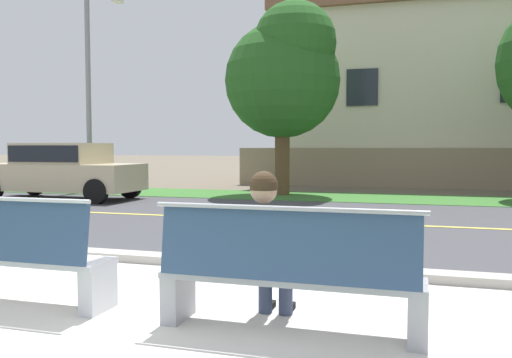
# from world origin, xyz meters

# --- Properties ---
(ground_plane) EXTENTS (140.00, 140.00, 0.00)m
(ground_plane) POSITION_xyz_m (0.00, 8.00, 0.00)
(ground_plane) COLOR #665B4C
(sidewalk_pavement) EXTENTS (44.00, 3.60, 0.01)m
(sidewalk_pavement) POSITION_xyz_m (0.00, 0.40, 0.01)
(sidewalk_pavement) COLOR beige
(sidewalk_pavement) RESTS_ON ground_plane
(curb_edge) EXTENTS (44.00, 0.30, 0.11)m
(curb_edge) POSITION_xyz_m (0.00, 2.35, 0.06)
(curb_edge) COLOR #ADA89E
(curb_edge) RESTS_ON ground_plane
(street_asphalt) EXTENTS (52.00, 8.00, 0.01)m
(street_asphalt) POSITION_xyz_m (0.00, 6.50, 0.00)
(street_asphalt) COLOR #424247
(street_asphalt) RESTS_ON ground_plane
(road_centre_line) EXTENTS (48.00, 0.14, 0.01)m
(road_centre_line) POSITION_xyz_m (0.00, 6.50, 0.01)
(road_centre_line) COLOR #E0CC4C
(road_centre_line) RESTS_ON ground_plane
(far_verge_grass) EXTENTS (48.00, 2.80, 0.02)m
(far_verge_grass) POSITION_xyz_m (0.00, 11.65, 0.01)
(far_verge_grass) COLOR #38702D
(far_verge_grass) RESTS_ON ground_plane
(bench_left) EXTENTS (2.04, 0.48, 1.01)m
(bench_left) POSITION_xyz_m (-1.33, 0.35, 0.46)
(bench_left) COLOR silver
(bench_left) RESTS_ON ground_plane
(bench_right) EXTENTS (2.04, 0.48, 1.01)m
(bench_right) POSITION_xyz_m (1.33, 0.35, 0.46)
(bench_right) COLOR #9EA0A8
(bench_right) RESTS_ON ground_plane
(seated_person_grey) EXTENTS (0.52, 0.68, 1.25)m
(seated_person_grey) POSITION_xyz_m (1.11, 0.52, 0.68)
(seated_person_grey) COLOR #333D56
(seated_person_grey) RESTS_ON ground_plane
(car_beige_far) EXTENTS (4.30, 1.86, 1.54)m
(car_beige_far) POSITION_xyz_m (-7.05, 8.90, 0.85)
(car_beige_far) COLOR #C6B793
(car_beige_far) RESTS_ON ground_plane
(streetlamp) EXTENTS (0.24, 2.10, 6.77)m
(streetlamp) POSITION_xyz_m (-7.76, 11.45, 3.89)
(streetlamp) COLOR gray
(streetlamp) RESTS_ON ground_plane
(shade_tree_far_left) EXTENTS (3.40, 3.40, 5.61)m
(shade_tree_far_left) POSITION_xyz_m (-1.47, 11.79, 3.64)
(shade_tree_far_left) COLOR brown
(shade_tree_far_left) RESTS_ON ground_plane
(garden_wall) EXTENTS (13.00, 0.36, 1.40)m
(garden_wall) POSITION_xyz_m (2.32, 15.81, 0.70)
(garden_wall) COLOR gray
(garden_wall) RESTS_ON ground_plane
(house_across_street) EXTENTS (12.10, 6.91, 7.04)m
(house_across_street) POSITION_xyz_m (2.87, 19.01, 3.57)
(house_across_street) COLOR beige
(house_across_street) RESTS_ON ground_plane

